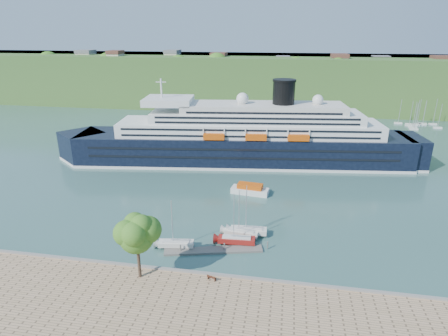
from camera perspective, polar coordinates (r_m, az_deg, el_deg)
ground at (r=60.18m, az=-6.29°, el=-16.07°), size 400.00×400.00×0.00m
far_hillside at (r=193.31m, az=5.78°, el=13.16°), size 400.00×50.00×24.00m
quay_coping at (r=59.35m, az=-6.39°, el=-15.29°), size 220.00×0.50×0.30m
cruise_ship at (r=104.07m, az=2.77°, el=7.01°), size 105.62×28.22×23.48m
park_bench at (r=57.24m, az=-1.87°, el=-16.29°), size 1.53×0.99×0.91m
promenade_tree at (r=56.36m, az=-13.08°, el=-11.21°), size 6.77×6.77×11.22m
floating_pontoon at (r=65.47m, az=-1.61°, el=-12.43°), size 16.77×6.02×0.37m
sailboat_white_near at (r=64.74m, az=-7.46°, el=-8.74°), size 6.92×2.83×8.68m
sailboat_red at (r=65.08m, az=1.95°, el=-8.10°), size 7.28×2.41×9.27m
sailboat_white_far at (r=67.55m, az=2.70°, el=-7.22°), size 6.95×2.54×8.79m
tender_launch at (r=86.53m, az=3.97°, el=-3.18°), size 8.95×4.03×2.39m
sailboat_extra at (r=68.03m, az=3.84°, el=-6.73°), size 7.38×2.38×9.42m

